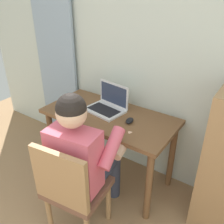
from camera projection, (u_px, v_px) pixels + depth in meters
name	position (u px, v px, depth m)	size (l,w,h in m)	color
wall_back	(168.00, 53.00, 2.03)	(4.80, 0.05, 2.50)	silver
curtain_panel	(55.00, 50.00, 2.68)	(0.55, 0.03, 2.21)	#8EA3B7
desk	(109.00, 125.00, 2.24)	(1.20, 0.58, 0.72)	brown
chair	(72.00, 188.00, 1.74)	(0.47, 0.45, 0.86)	brown
person_seated	(85.00, 153.00, 1.79)	(0.58, 0.62, 1.18)	#33384C
laptop	(108.00, 105.00, 2.24)	(0.37, 0.30, 0.24)	silver
computer_mouse	(130.00, 121.00, 2.06)	(0.06, 0.10, 0.03)	black
desk_clock	(61.00, 107.00, 2.28)	(0.09, 0.09, 0.03)	black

